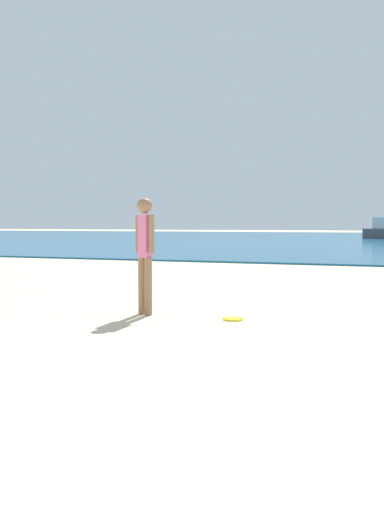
{
  "coord_description": "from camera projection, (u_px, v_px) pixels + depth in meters",
  "views": [
    {
      "loc": [
        3.37,
        -1.25,
        1.28
      ],
      "look_at": [
        0.03,
        7.84,
        0.7
      ],
      "focal_mm": 38.73,
      "sensor_mm": 36.0,
      "label": 1
    }
  ],
  "objects": [
    {
      "name": "frisbee",
      "position": [
        233.0,
        319.0,
        7.29
      ],
      "size": [
        0.27,
        0.27,
        0.03
      ],
      "primitive_type": "cylinder",
      "color": "yellow",
      "rests_on": "ground"
    },
    {
      "name": "person_standing",
      "position": [
        145.0,
        249.0,
        7.68
      ],
      "size": [
        0.34,
        0.22,
        1.63
      ],
      "rotation": [
        0.0,
        0.0,
        2.68
      ],
      "color": "#936B4C",
      "rests_on": "ground"
    },
    {
      "name": "water",
      "position": [
        350.0,
        239.0,
        45.26
      ],
      "size": [
        160.0,
        60.0,
        0.06
      ],
      "primitive_type": "cube",
      "color": "#14567F",
      "rests_on": "ground"
    }
  ]
}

